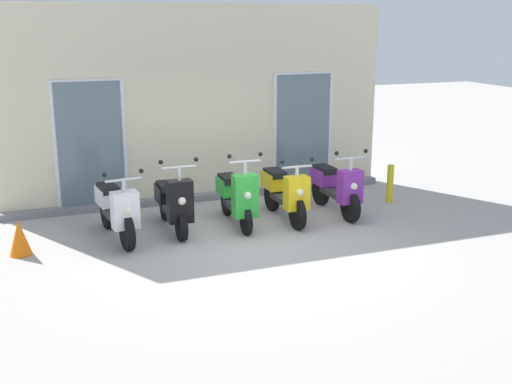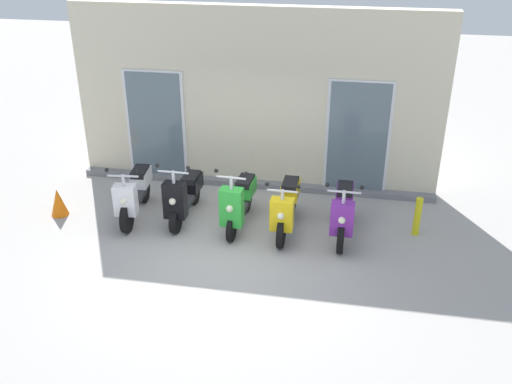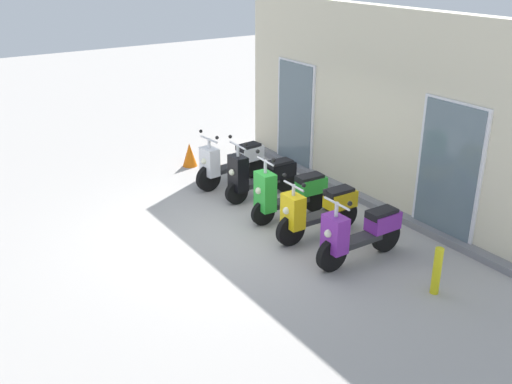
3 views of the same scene
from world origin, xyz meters
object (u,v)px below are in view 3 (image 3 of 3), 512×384
object	(u,v)px
scooter_yellow	(318,210)
scooter_black	(260,175)
scooter_white	(231,162)
traffic_cone	(190,155)
scooter_green	(288,192)
curb_bollard	(437,271)
scooter_purple	(360,233)

from	to	relation	value
scooter_yellow	scooter_black	bearing A→B (deg)	176.67
scooter_white	traffic_cone	bearing A→B (deg)	-171.46
scooter_white	scooter_green	size ratio (longest dim) A/B	1.08
scooter_white	curb_bollard	distance (m)	5.04
scooter_purple	scooter_black	bearing A→B (deg)	178.25
scooter_white	curb_bollard	size ratio (longest dim) A/B	2.40
scooter_white	scooter_purple	bearing A→B (deg)	-0.05
scooter_yellow	scooter_green	bearing A→B (deg)	179.42
scooter_black	curb_bollard	world-z (taller)	scooter_black
scooter_purple	traffic_cone	xyz separation A→B (m)	(-5.18, -0.21, -0.21)
curb_bollard	scooter_yellow	bearing A→B (deg)	-172.90
scooter_black	scooter_purple	bearing A→B (deg)	-1.75
traffic_cone	scooter_purple	bearing A→B (deg)	2.31
scooter_white	scooter_green	world-z (taller)	scooter_green
scooter_yellow	curb_bollard	bearing A→B (deg)	7.10
scooter_green	scooter_yellow	distance (m)	0.85
traffic_cone	scooter_white	bearing A→B (deg)	8.54
curb_bollard	traffic_cone	bearing A→B (deg)	-175.86
scooter_yellow	curb_bollard	size ratio (longest dim) A/B	2.33
scooter_black	scooter_yellow	xyz separation A→B (m)	(1.88, -0.11, 0.01)
scooter_green	scooter_purple	world-z (taller)	scooter_green
scooter_white	scooter_yellow	distance (m)	2.79
scooter_green	scooter_purple	bearing A→B (deg)	0.43
scooter_yellow	scooter_purple	xyz separation A→B (m)	(0.98, 0.02, -0.01)
scooter_yellow	traffic_cone	bearing A→B (deg)	-177.45
scooter_yellow	scooter_purple	distance (m)	0.98
scooter_yellow	traffic_cone	world-z (taller)	scooter_yellow
scooter_white	traffic_cone	distance (m)	1.45
traffic_cone	curb_bollard	bearing A→B (deg)	4.14
scooter_black	scooter_purple	world-z (taller)	scooter_black
scooter_green	scooter_yellow	world-z (taller)	scooter_green
scooter_purple	curb_bollard	xyz separation A→B (m)	(1.27, 0.26, -0.12)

